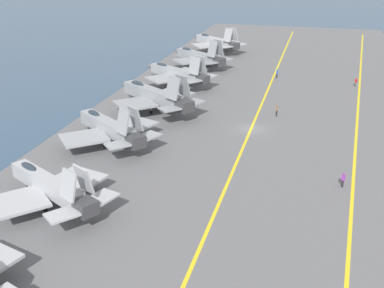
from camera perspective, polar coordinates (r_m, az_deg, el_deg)
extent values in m
plane|color=#334C66|center=(69.22, 7.01, 1.51)|extent=(2000.00, 2000.00, 0.00)
cube|color=slate|center=(69.15, 7.01, 1.66)|extent=(188.72, 52.00, 0.40)
cube|color=yellow|center=(68.83, 18.87, 0.65)|extent=(169.50, 11.69, 0.01)
cube|color=yellow|center=(69.08, 7.02, 1.82)|extent=(169.85, 0.36, 0.01)
cube|color=#A8AAAF|center=(50.21, -16.81, -4.59)|extent=(6.73, 10.54, 1.58)
cone|color=#5B5E60|center=(55.50, -20.22, -2.37)|extent=(2.33, 2.57, 1.50)
cube|color=#38383A|center=(45.13, -12.48, -7.35)|extent=(2.46, 2.46, 1.35)
ellipsoid|color=#232D38|center=(52.63, -18.78, -2.64)|extent=(2.06, 2.80, 0.87)
cube|color=#A8AAAF|center=(48.91, -19.69, -6.43)|extent=(6.75, 6.75, 0.28)
cube|color=#A8AAAF|center=(51.54, -13.52, -4.13)|extent=(5.80, 5.86, 0.28)
cube|color=#A8AAAF|center=(44.64, -14.47, -4.76)|extent=(1.76, 2.26, 2.69)
cube|color=#A8AAAF|center=(45.42, -12.71, -4.09)|extent=(1.76, 2.26, 2.69)
cube|color=#A8AAAF|center=(44.49, -15.14, -8.10)|extent=(3.50, 3.40, 0.20)
cube|color=#A8AAAF|center=(46.51, -10.57, -6.23)|extent=(3.33, 2.89, 0.20)
cylinder|color=#B2B2B7|center=(54.20, -18.87, -4.55)|extent=(0.16, 0.16, 1.42)
cylinder|color=black|center=(54.38, -18.82, -4.94)|extent=(0.48, 0.63, 0.60)
cylinder|color=#B2B2B7|center=(49.56, -17.04, -6.97)|extent=(0.16, 0.16, 1.42)
cylinder|color=black|center=(49.75, -16.99, -7.38)|extent=(0.48, 0.63, 0.60)
cylinder|color=#B2B2B7|center=(50.49, -14.88, -6.13)|extent=(0.16, 0.16, 1.42)
cylinder|color=black|center=(50.68, -14.83, -6.54)|extent=(0.48, 0.63, 0.60)
cube|color=#93999E|center=(63.80, -10.02, 2.07)|extent=(7.86, 10.17, 1.73)
cone|color=#5B5E60|center=(69.23, -12.77, 3.50)|extent=(2.56, 2.68, 1.64)
cube|color=#38383A|center=(58.47, -6.69, 0.33)|extent=(2.67, 2.63, 1.47)
ellipsoid|color=#232D38|center=(66.35, -11.57, 3.51)|extent=(2.35, 2.78, 0.95)
cube|color=#93999E|center=(62.09, -12.69, 0.71)|extent=(7.31, 7.38, 0.28)
cube|color=#93999E|center=(65.45, -7.07, 2.25)|extent=(6.94, 6.53, 0.28)
cube|color=#93999E|center=(58.12, -8.20, 2.66)|extent=(1.99, 2.28, 3.06)
cube|color=#93999E|center=(59.03, -6.71, 3.05)|extent=(1.99, 2.28, 3.06)
cube|color=#93999E|center=(57.73, -8.80, -0.09)|extent=(3.48, 3.48, 0.20)
cube|color=#93999E|center=(59.99, -5.13, 0.98)|extent=(3.43, 3.11, 0.20)
cylinder|color=#B2B2B7|center=(67.79, -11.72, 1.74)|extent=(0.16, 0.16, 1.45)
cylinder|color=black|center=(67.94, -11.69, 1.41)|extent=(0.52, 0.62, 0.60)
cylinder|color=#B2B2B7|center=(62.90, -10.34, 0.18)|extent=(0.16, 0.16, 1.45)
cylinder|color=black|center=(63.06, -10.31, -0.17)|extent=(0.52, 0.62, 0.60)
cylinder|color=#B2B2B7|center=(64.02, -8.47, 0.72)|extent=(0.16, 0.16, 1.45)
cylinder|color=black|center=(64.17, -8.45, 0.36)|extent=(0.52, 0.62, 0.60)
cube|color=gray|center=(75.73, -4.72, 5.85)|extent=(8.64, 11.79, 1.88)
cone|color=#5B5E60|center=(81.61, -7.93, 6.95)|extent=(2.83, 3.01, 1.78)
cube|color=#38383A|center=(70.04, -0.90, 4.52)|extent=(2.95, 2.93, 1.59)
ellipsoid|color=#232D38|center=(78.53, -6.48, 7.07)|extent=(2.58, 3.18, 1.03)
cube|color=gray|center=(73.54, -6.76, 4.75)|extent=(7.77, 7.76, 0.28)
cube|color=gray|center=(77.74, -2.36, 5.88)|extent=(6.96, 7.05, 0.28)
cube|color=gray|center=(69.69, -2.29, 6.65)|extent=(2.17, 2.58, 3.27)
cube|color=gray|center=(70.91, -1.05, 6.94)|extent=(2.17, 2.58, 3.27)
cube|color=gray|center=(69.00, -2.66, 4.21)|extent=(3.71, 3.69, 0.20)
cube|color=gray|center=(71.88, 0.24, 5.00)|extent=(3.54, 3.35, 0.20)
cylinder|color=#B2B2B7|center=(79.96, -6.77, 5.36)|extent=(0.16, 0.16, 1.64)
cylinder|color=black|center=(80.11, -6.75, 5.01)|extent=(0.51, 0.62, 0.60)
cylinder|color=#B2B2B7|center=(74.52, -4.87, 4.15)|extent=(0.16, 0.16, 1.64)
cylinder|color=black|center=(74.68, -4.85, 3.77)|extent=(0.51, 0.62, 0.60)
cylinder|color=#B2B2B7|center=(76.04, -3.29, 4.57)|extent=(0.16, 0.16, 1.64)
cylinder|color=black|center=(76.20, -3.28, 4.20)|extent=(0.51, 0.62, 0.60)
cube|color=#93999E|center=(89.72, -2.02, 8.50)|extent=(6.88, 10.99, 1.51)
cone|color=#5B5E60|center=(94.53, -4.96, 9.16)|extent=(2.31, 2.63, 1.44)
cube|color=#38383A|center=(85.08, 1.30, 7.72)|extent=(2.43, 2.49, 1.28)
ellipsoid|color=#232D38|center=(92.04, -3.61, 9.29)|extent=(2.08, 2.89, 0.83)
cube|color=#93999E|center=(87.33, -3.40, 7.75)|extent=(7.21, 7.20, 0.28)
cube|color=#93999E|center=(91.88, -0.35, 8.54)|extent=(6.25, 6.17, 0.28)
cube|color=#93999E|center=(84.77, 0.31, 9.27)|extent=(1.88, 2.39, 3.04)
cube|color=#93999E|center=(85.91, 1.04, 9.45)|extent=(1.88, 2.39, 3.04)
cube|color=#93999E|center=(83.85, 0.06, 7.50)|extent=(3.57, 3.47, 0.20)
cube|color=#93999E|center=(86.94, 2.03, 8.04)|extent=(3.35, 2.98, 0.20)
cylinder|color=#B2B2B7|center=(93.16, -3.91, 7.98)|extent=(0.16, 0.16, 1.70)
cylinder|color=black|center=(93.30, -3.90, 7.65)|extent=(0.48, 0.63, 0.60)
cylinder|color=#B2B2B7|center=(88.60, -1.96, 7.24)|extent=(0.16, 0.16, 1.70)
cylinder|color=black|center=(88.74, -1.95, 6.90)|extent=(0.48, 0.63, 0.60)
cylinder|color=#B2B2B7|center=(90.05, -0.99, 7.51)|extent=(0.16, 0.16, 1.70)
cylinder|color=black|center=(90.19, -0.99, 7.17)|extent=(0.48, 0.63, 0.60)
cube|color=gray|center=(103.87, 0.62, 10.40)|extent=(7.85, 10.46, 1.69)
cone|color=#5B5E60|center=(108.86, -1.75, 10.96)|extent=(2.55, 2.70, 1.60)
cube|color=#38383A|center=(98.98, 3.28, 9.75)|extent=(2.65, 2.63, 1.43)
ellipsoid|color=#232D38|center=(106.29, -0.65, 11.12)|extent=(2.34, 2.83, 0.93)
cube|color=gray|center=(101.67, -0.60, 9.81)|extent=(6.83, 6.81, 0.28)
cube|color=gray|center=(105.81, 2.08, 10.31)|extent=(6.12, 6.28, 0.28)
cube|color=gray|center=(98.73, 2.42, 11.22)|extent=(2.05, 2.36, 3.29)
cube|color=gray|center=(99.93, 3.18, 11.35)|extent=(2.05, 2.36, 3.29)
cube|color=gray|center=(97.80, 2.13, 9.61)|extent=(3.52, 3.51, 0.20)
cube|color=gray|center=(100.84, 4.02, 9.97)|extent=(3.44, 3.13, 0.20)
cylinder|color=#B2B2B7|center=(107.38, -0.92, 9.94)|extent=(0.16, 0.16, 1.48)
cylinder|color=black|center=(107.47, -0.91, 9.71)|extent=(0.52, 0.62, 0.60)
cylinder|color=#B2B2B7|center=(102.61, 0.55, 9.34)|extent=(0.16, 0.16, 1.48)
cylinder|color=black|center=(102.71, 0.55, 9.10)|extent=(0.52, 0.62, 0.60)
cylinder|color=#B2B2B7|center=(104.15, 1.54, 9.53)|extent=(0.16, 0.16, 1.48)
cylinder|color=black|center=(104.25, 1.54, 9.30)|extent=(0.52, 0.62, 0.60)
cube|color=#A8AAAF|center=(119.35, 2.67, 12.08)|extent=(8.60, 10.55, 1.69)
cone|color=#5B5E60|center=(124.65, 0.55, 12.56)|extent=(2.65, 2.78, 1.60)
cube|color=#38383A|center=(114.12, 5.02, 11.53)|extent=(2.72, 2.72, 1.44)
ellipsoid|color=#232D38|center=(121.96, 1.54, 12.71)|extent=(2.50, 2.88, 0.93)
cube|color=#A8AAAF|center=(117.06, 1.53, 11.61)|extent=(7.13, 7.10, 0.28)
cube|color=#A8AAAF|center=(121.30, 4.01, 11.96)|extent=(6.59, 6.71, 0.28)
cube|color=#A8AAAF|center=(114.04, 4.28, 12.75)|extent=(2.11, 2.37, 3.00)
cube|color=#A8AAAF|center=(115.22, 4.95, 12.83)|extent=(2.11, 2.37, 3.00)
cube|color=#A8AAAF|center=(112.99, 4.00, 11.45)|extent=(3.56, 3.59, 0.20)
cube|color=#A8AAAF|center=(115.97, 5.69, 11.68)|extent=(3.53, 3.30, 0.20)
cylinder|color=#B2B2B7|center=(123.03, 1.28, 11.62)|extent=(0.16, 0.16, 1.67)
cylinder|color=black|center=(123.13, 1.28, 11.38)|extent=(0.54, 0.61, 0.60)
cylinder|color=#B2B2B7|center=(118.01, 2.59, 11.13)|extent=(0.16, 0.16, 1.67)
cylinder|color=black|center=(118.12, 2.59, 10.87)|extent=(0.54, 0.61, 0.60)
cylinder|color=#B2B2B7|center=(119.53, 3.47, 11.26)|extent=(0.16, 0.16, 1.67)
cylinder|color=black|center=(119.64, 3.47, 11.01)|extent=(0.54, 0.61, 0.60)
cylinder|color=#232328|center=(74.62, 10.00, 3.61)|extent=(0.24, 0.24, 0.91)
cube|color=brown|center=(74.38, 10.04, 4.14)|extent=(0.39, 0.27, 0.55)
sphere|color=#9E7051|center=(74.26, 10.06, 4.44)|extent=(0.22, 0.22, 0.22)
sphere|color=brown|center=(74.24, 10.06, 4.48)|extent=(0.24, 0.24, 0.24)
cylinder|color=#4C473D|center=(94.13, 18.82, 6.70)|extent=(0.24, 0.24, 0.86)
cube|color=red|center=(93.95, 18.87, 7.12)|extent=(0.43, 0.46, 0.55)
sphere|color=beige|center=(93.85, 18.90, 7.36)|extent=(0.22, 0.22, 0.22)
sphere|color=red|center=(93.84, 18.91, 7.39)|extent=(0.24, 0.24, 0.24)
cylinder|color=#232328|center=(54.63, 17.42, -4.49)|extent=(0.24, 0.24, 0.82)
cube|color=purple|center=(54.32, 17.50, -3.83)|extent=(0.36, 0.44, 0.60)
sphere|color=#9E7051|center=(54.14, 17.56, -3.42)|extent=(0.22, 0.22, 0.22)
sphere|color=purple|center=(54.12, 17.56, -3.36)|extent=(0.24, 0.24, 0.24)
cylinder|color=#232328|center=(96.59, 10.03, 7.98)|extent=(0.24, 0.24, 0.93)
cube|color=#284CB2|center=(96.41, 10.06, 8.40)|extent=(0.29, 0.40, 0.56)
sphere|color=tan|center=(96.31, 10.08, 8.64)|extent=(0.22, 0.22, 0.22)
sphere|color=#284CB2|center=(96.29, 10.08, 8.67)|extent=(0.24, 0.24, 0.24)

